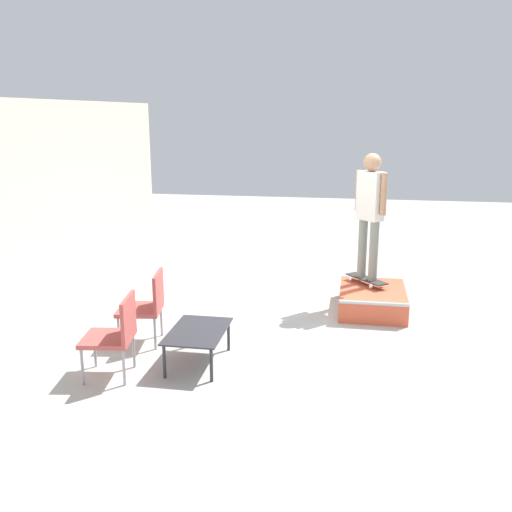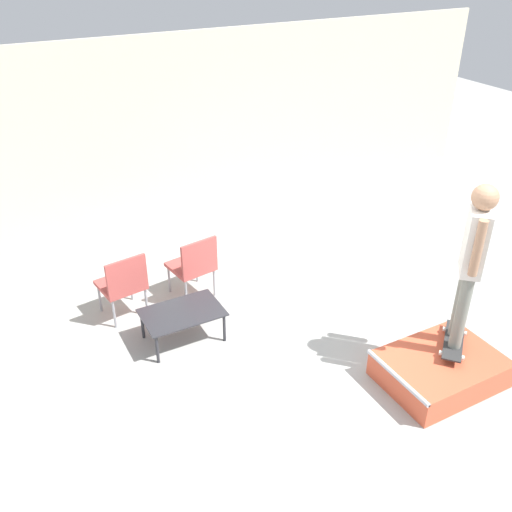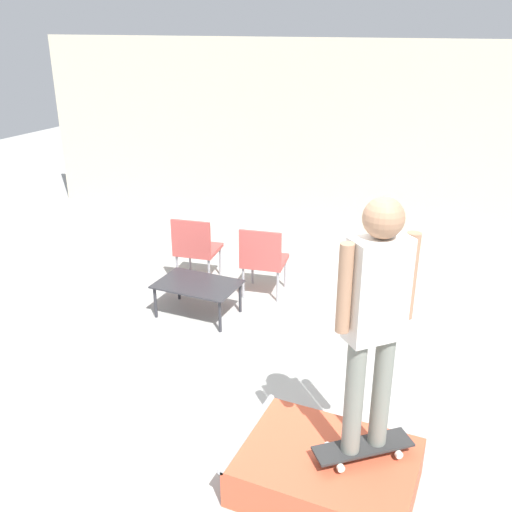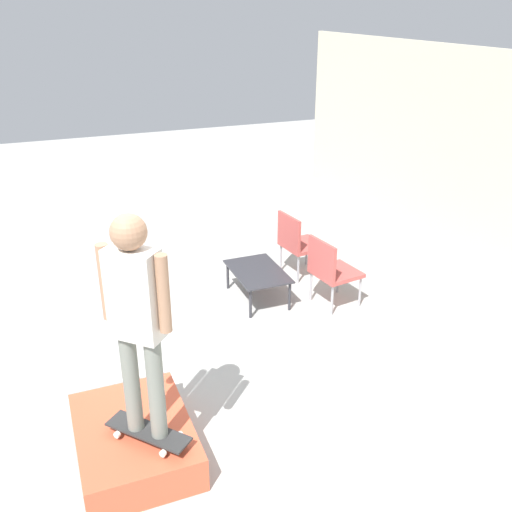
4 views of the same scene
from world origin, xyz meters
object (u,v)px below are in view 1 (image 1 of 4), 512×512
Objects in this scene: skate_ramp_box at (372,300)px; person_skater at (370,205)px; patio_chair_left at (116,332)px; patio_chair_right at (147,303)px; skateboard_on_ramp at (367,279)px; coffee_table at (198,334)px.

skate_ramp_box is 0.70× the size of person_skater.
person_skater is at bearing 128.72° from patio_chair_left.
patio_chair_right is at bearing 121.42° from skate_ramp_box.
skate_ramp_box is 0.35m from skateboard_on_ramp.
skateboard_on_ramp reaches higher than skate_ramp_box.
skateboard_on_ramp is at bearing 43.82° from person_skater.
coffee_table is at bearing 48.96° from patio_chair_right.
coffee_table is (-2.19, 2.00, 0.20)m from skate_ramp_box.
coffee_table is (-2.43, 1.91, -1.14)m from person_skater.
patio_chair_right is at bearing 57.99° from coffee_table.
skateboard_on_ramp reaches higher than coffee_table.
person_skater is (0.24, 0.09, 1.34)m from skate_ramp_box.
coffee_table is 1.04× the size of patio_chair_right.
coffee_table is at bearing 137.55° from skate_ramp_box.
patio_chair_right reaches higher than coffee_table.
skate_ramp_box is 2.97m from coffee_table.
skate_ramp_box is 3.28m from patio_chair_right.
patio_chair_left is 1.00× the size of patio_chair_right.
person_skater reaches higher than coffee_table.
person_skater is 3.46m from patio_chair_right.
skateboard_on_ramp is 3.32m from patio_chair_right.
patio_chair_left is at bearing 120.54° from coffee_table.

